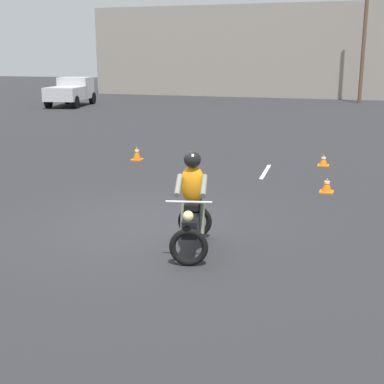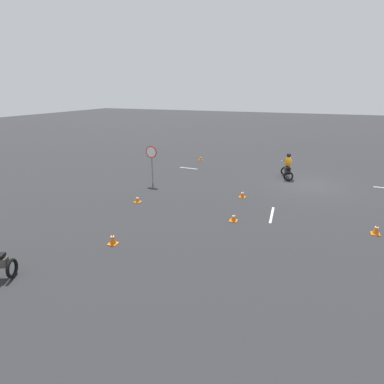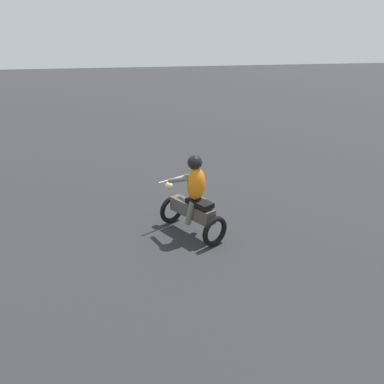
{
  "view_description": "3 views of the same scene",
  "coord_description": "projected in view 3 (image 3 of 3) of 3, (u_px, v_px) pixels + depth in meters",
  "views": [
    {
      "loc": [
        3.81,
        -8.74,
        3.14
      ],
      "look_at": [
        1.26,
        -0.84,
        1.0
      ],
      "focal_mm": 50.0,
      "sensor_mm": 36.0,
      "label": 1
    },
    {
      "loc": [
        0.02,
        18.61,
        5.4
      ],
      "look_at": [
        4.9,
        6.42,
        0.9
      ],
      "focal_mm": 28.0,
      "sensor_mm": 36.0,
      "label": 2
    },
    {
      "loc": [
        2.09,
        15.5,
        3.62
      ],
      "look_at": [
        8.55,
        13.69,
        0.9
      ],
      "focal_mm": 35.0,
      "sensor_mm": 36.0,
      "label": 3
    }
  ],
  "objects": [
    {
      "name": "motorcycle_rider_background",
      "position": [
        193.0,
        201.0,
        7.28
      ],
      "size": [
        1.53,
        1.15,
        1.66
      ],
      "rotation": [
        0.0,
        0.0,
        5.16
      ],
      "color": "black",
      "rests_on": "ground"
    }
  ]
}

